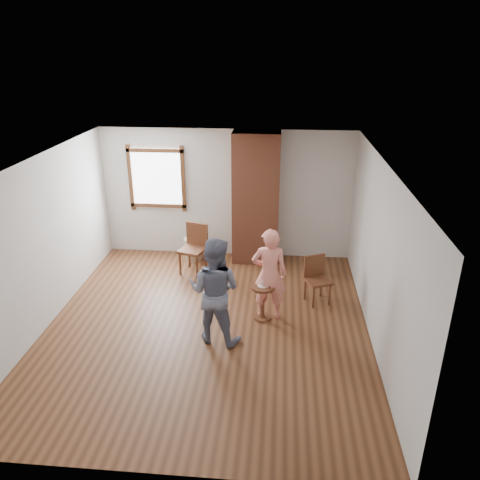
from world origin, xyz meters
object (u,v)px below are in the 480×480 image
stoneware_crock (193,249)px  person_pink (269,274)px  man (215,291)px  dining_chair_right (316,277)px  dining_chair_left (194,246)px  side_table (263,296)px

stoneware_crock → person_pink: (1.60, -2.02, 0.53)m
stoneware_crock → man: (0.83, -2.71, 0.59)m
dining_chair_right → dining_chair_left: bearing=133.5°
stoneware_crock → person_pink: 2.63m
dining_chair_right → man: man is taller
side_table → man: man is taller
dining_chair_left → side_table: dining_chair_left is taller
dining_chair_left → dining_chair_right: bearing=-4.1°
dining_chair_left → side_table: bearing=-30.7°
side_table → dining_chair_right: bearing=36.6°
dining_chair_right → man: (-1.56, -1.27, 0.36)m
person_pink → stoneware_crock: bearing=-54.1°
stoneware_crock → dining_chair_right: (2.39, -1.44, 0.23)m
stoneware_crock → man: 2.89m
side_table → man: (-0.68, -0.61, 0.41)m
dining_chair_right → man: bearing=-165.1°
side_table → person_pink: size_ratio=0.39×
stoneware_crock → person_pink: bearing=-51.7°
dining_chair_right → side_table: bearing=-167.7°
stoneware_crock → man: size_ratio=0.28×
dining_chair_right → person_pink: bearing=-168.0°
stoneware_crock → person_pink: size_ratio=0.30×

